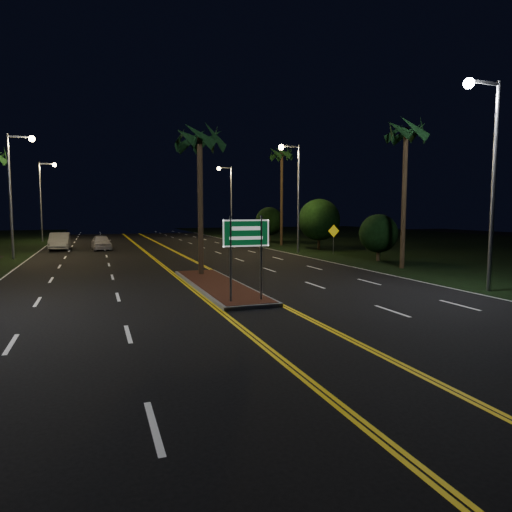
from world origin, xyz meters
name	(u,v)px	position (x,y,z in m)	size (l,w,h in m)	color
ground	(274,321)	(0.00, 0.00, 0.00)	(120.00, 120.00, 0.00)	black
grass_right	(450,244)	(30.00, 25.00, 0.00)	(40.00, 110.00, 0.01)	black
median_island	(218,285)	(0.00, 7.00, 0.08)	(2.25, 10.25, 0.17)	gray
highway_sign	(246,241)	(0.00, 2.80, 2.40)	(1.80, 0.08, 3.20)	gray
streetlight_left_mid	(15,181)	(-10.61, 24.00, 5.66)	(1.91, 0.44, 9.00)	gray
streetlight_left_far	(44,192)	(-10.61, 44.00, 5.66)	(1.91, 0.44, 9.00)	gray
streetlight_right_near	(488,161)	(10.61, 2.00, 5.66)	(1.91, 0.44, 9.00)	gray
streetlight_right_mid	(294,185)	(10.61, 22.00, 5.66)	(1.91, 0.44, 9.00)	gray
streetlight_right_far	(228,194)	(10.61, 42.00, 5.66)	(1.91, 0.44, 9.00)	gray
palm_median	(200,139)	(0.00, 10.50, 7.28)	(2.40, 2.40, 8.30)	#382819
palm_right_near	(406,132)	(12.50, 10.00, 8.21)	(2.40, 2.40, 9.30)	#382819
palm_right_far	(282,155)	(12.80, 30.00, 9.14)	(2.40, 2.40, 10.30)	#382819
shrub_near	(378,233)	(13.50, 14.00, 1.95)	(2.70, 2.70, 3.30)	#382819
shrub_mid	(319,220)	(14.00, 24.00, 2.73)	(3.78, 3.78, 4.62)	#382819
shrub_far	(269,221)	(13.80, 36.00, 2.34)	(3.24, 3.24, 3.96)	#382819
car_near	(101,241)	(-4.78, 30.43, 0.80)	(2.05, 4.78, 1.59)	white
car_far	(60,240)	(-8.34, 31.57, 0.91)	(2.35, 5.47, 1.82)	#AEB2B8
warning_sign	(334,235)	(13.00, 19.49, 1.56)	(1.01, 0.10, 2.41)	gray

